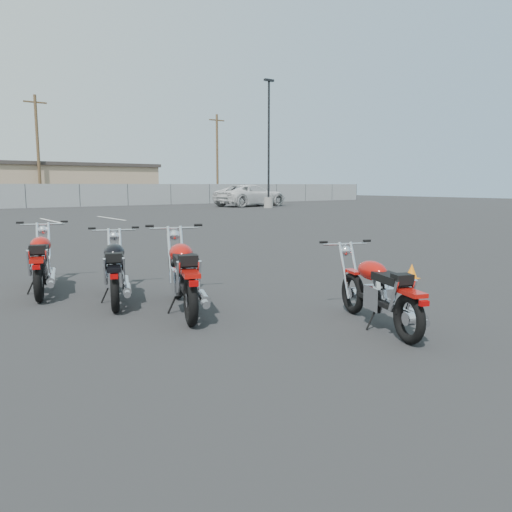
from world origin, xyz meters
TOP-DOWN VIEW (x-y plane):
  - ground at (0.00, 0.00)m, footprint 120.00×120.00m
  - motorcycle_front_red at (-2.37, 2.95)m, footprint 1.08×2.21m
  - motorcycle_second_black at (-1.62, 1.66)m, footprint 1.17×2.08m
  - motorcycle_third_red at (-1.09, 0.52)m, footprint 1.28×2.25m
  - motorcycle_rear_red at (0.46, -1.59)m, footprint 1.09×1.95m
  - training_cone_near at (3.48, 0.17)m, footprint 0.23×0.23m
  - light_pole_east at (18.88, 24.50)m, footprint 0.80×0.70m
  - tan_building_east at (10.00, 44.00)m, footprint 14.40×9.40m
  - utility_pole_c at (6.00, 39.00)m, footprint 1.80×0.24m
  - utility_pole_d at (24.00, 40.00)m, footprint 1.80×0.24m
  - white_van at (19.55, 27.70)m, footprint 3.71×7.52m

SIDE VIEW (x-z plane):
  - ground at x=0.00m, z-range 0.00..0.00m
  - training_cone_near at x=3.48m, z-range 0.00..0.28m
  - motorcycle_rear_red at x=0.46m, z-range -0.04..0.93m
  - motorcycle_second_black at x=-1.62m, z-range -0.05..0.99m
  - motorcycle_front_red at x=-2.37m, z-range -0.05..1.04m
  - motorcycle_third_red at x=-1.09m, z-range -0.05..1.07m
  - white_van at x=19.55m, z-range 0.00..2.75m
  - tan_building_east at x=10.00m, z-range 0.01..3.71m
  - light_pole_east at x=18.88m, z-range -2.31..7.07m
  - utility_pole_c at x=6.00m, z-range 0.19..9.19m
  - utility_pole_d at x=24.00m, z-range 0.19..9.19m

